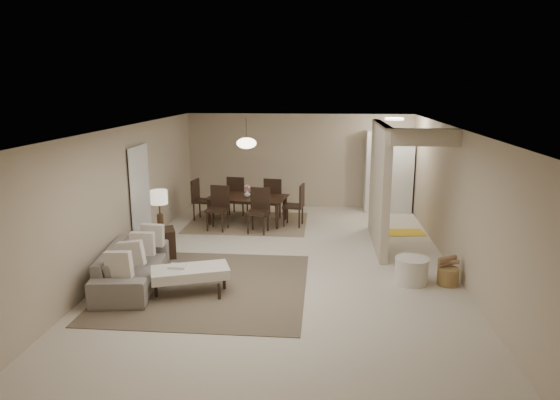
# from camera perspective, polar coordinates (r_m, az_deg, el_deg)

# --- Properties ---
(floor) EXTENTS (9.00, 9.00, 0.00)m
(floor) POSITION_cam_1_polar(r_m,az_deg,el_deg) (9.39, 0.68, -7.11)
(floor) COLOR beige
(floor) RESTS_ON ground
(ceiling) EXTENTS (9.00, 9.00, 0.00)m
(ceiling) POSITION_cam_1_polar(r_m,az_deg,el_deg) (8.85, 0.73, 8.27)
(ceiling) COLOR white
(ceiling) RESTS_ON back_wall
(back_wall) EXTENTS (6.00, 0.00, 6.00)m
(back_wall) POSITION_cam_1_polar(r_m,az_deg,el_deg) (13.46, 2.16, 4.51)
(back_wall) COLOR #BEAC90
(back_wall) RESTS_ON floor
(left_wall) EXTENTS (0.00, 9.00, 9.00)m
(left_wall) POSITION_cam_1_polar(r_m,az_deg,el_deg) (9.73, -17.19, 0.67)
(left_wall) COLOR #BEAC90
(left_wall) RESTS_ON floor
(right_wall) EXTENTS (0.00, 9.00, 9.00)m
(right_wall) POSITION_cam_1_polar(r_m,az_deg,el_deg) (9.31, 19.44, -0.02)
(right_wall) COLOR #BEAC90
(right_wall) RESTS_ON floor
(partition) EXTENTS (0.15, 2.50, 2.50)m
(partition) POSITION_cam_1_polar(r_m,az_deg,el_deg) (10.30, 11.28, 1.66)
(partition) COLOR #BEAC90
(partition) RESTS_ON floor
(doorway) EXTENTS (0.04, 0.90, 2.04)m
(doorway) POSITION_cam_1_polar(r_m,az_deg,el_deg) (10.32, -15.72, 0.13)
(doorway) COLOR black
(doorway) RESTS_ON floor
(pantry_cabinet) EXTENTS (1.20, 0.55, 2.10)m
(pantry_cabinet) POSITION_cam_1_polar(r_m,az_deg,el_deg) (13.24, 12.31, 3.20)
(pantry_cabinet) COLOR silver
(pantry_cabinet) RESTS_ON floor
(flush_light) EXTENTS (0.44, 0.44, 0.05)m
(flush_light) POSITION_cam_1_polar(r_m,az_deg,el_deg) (12.13, 12.94, 9.02)
(flush_light) COLOR white
(flush_light) RESTS_ON ceiling
(living_rug) EXTENTS (3.20, 3.20, 0.01)m
(living_rug) POSITION_cam_1_polar(r_m,az_deg,el_deg) (8.40, -8.25, -9.70)
(living_rug) COLOR brown
(living_rug) RESTS_ON floor
(sofa) EXTENTS (2.24, 1.12, 0.63)m
(sofa) POSITION_cam_1_polar(r_m,az_deg,el_deg) (8.66, -16.51, -7.24)
(sofa) COLOR slate
(sofa) RESTS_ON floor
(ottoman_bench) EXTENTS (1.31, 0.92, 0.43)m
(ottoman_bench) POSITION_cam_1_polar(r_m,az_deg,el_deg) (8.05, -10.22, -8.20)
(ottoman_bench) COLOR beige
(ottoman_bench) RESTS_ON living_rug
(side_table) EXTENTS (0.65, 0.65, 0.55)m
(side_table) POSITION_cam_1_polar(r_m,az_deg,el_deg) (9.85, -13.39, -4.83)
(side_table) COLOR black
(side_table) RESTS_ON floor
(table_lamp) EXTENTS (0.32, 0.32, 0.76)m
(table_lamp) POSITION_cam_1_polar(r_m,az_deg,el_deg) (9.63, -13.65, -0.07)
(table_lamp) COLOR #47311E
(table_lamp) RESTS_ON side_table
(round_pouf) EXTENTS (0.56, 0.56, 0.43)m
(round_pouf) POSITION_cam_1_polar(r_m,az_deg,el_deg) (8.66, 14.81, -7.82)
(round_pouf) COLOR beige
(round_pouf) RESTS_ON floor
(wicker_basket) EXTENTS (0.46, 0.46, 0.29)m
(wicker_basket) POSITION_cam_1_polar(r_m,az_deg,el_deg) (8.78, 18.63, -8.26)
(wicker_basket) COLOR olive
(wicker_basket) RESTS_ON floor
(dining_rug) EXTENTS (2.80, 2.10, 0.01)m
(dining_rug) POSITION_cam_1_polar(r_m,az_deg,el_deg) (12.02, -3.71, -2.60)
(dining_rug) COLOR #816F50
(dining_rug) RESTS_ON floor
(dining_table) EXTENTS (1.96, 1.28, 0.64)m
(dining_table) POSITION_cam_1_polar(r_m,az_deg,el_deg) (11.94, -3.74, -1.15)
(dining_table) COLOR black
(dining_table) RESTS_ON dining_rug
(dining_chairs) EXTENTS (2.72, 2.13, 1.00)m
(dining_chairs) POSITION_cam_1_polar(r_m,az_deg,el_deg) (11.90, -3.75, -0.31)
(dining_chairs) COLOR black
(dining_chairs) RESTS_ON dining_rug
(vase) EXTENTS (0.19, 0.19, 0.15)m
(vase) POSITION_cam_1_polar(r_m,az_deg,el_deg) (11.85, -3.76, 0.72)
(vase) COLOR white
(vase) RESTS_ON dining_table
(yellow_mat) EXTENTS (0.98, 0.67, 0.01)m
(yellow_mat) POSITION_cam_1_polar(r_m,az_deg,el_deg) (11.54, 13.88, -3.63)
(yellow_mat) COLOR gold
(yellow_mat) RESTS_ON floor
(pendant_light) EXTENTS (0.46, 0.46, 0.71)m
(pendant_light) POSITION_cam_1_polar(r_m,az_deg,el_deg) (11.65, -3.85, 6.50)
(pendant_light) COLOR #47311E
(pendant_light) RESTS_ON ceiling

